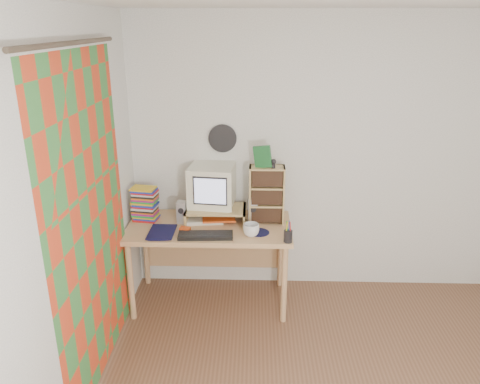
# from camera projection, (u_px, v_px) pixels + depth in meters

# --- Properties ---
(back_wall) EXTENTS (3.50, 0.00, 3.50)m
(back_wall) POSITION_uv_depth(u_px,v_px,m) (327.00, 158.00, 4.16)
(back_wall) COLOR white
(back_wall) RESTS_ON floor
(left_wall) EXTENTS (0.00, 3.50, 3.50)m
(left_wall) POSITION_uv_depth(u_px,v_px,m) (53.00, 243.00, 2.57)
(left_wall) COLOR white
(left_wall) RESTS_ON floor
(curtain) EXTENTS (0.00, 2.20, 2.20)m
(curtain) POSITION_uv_depth(u_px,v_px,m) (91.00, 224.00, 3.05)
(curtain) COLOR red
(curtain) RESTS_ON left_wall
(wall_disc) EXTENTS (0.25, 0.02, 0.25)m
(wall_disc) POSITION_uv_depth(u_px,v_px,m) (223.00, 138.00, 4.11)
(wall_disc) COLOR black
(wall_disc) RESTS_ON back_wall
(desk) EXTENTS (1.40, 0.70, 0.75)m
(desk) POSITION_uv_depth(u_px,v_px,m) (210.00, 236.00, 4.12)
(desk) COLOR tan
(desk) RESTS_ON floor
(monitor_riser) EXTENTS (0.52, 0.30, 0.12)m
(monitor_riser) POSITION_uv_depth(u_px,v_px,m) (216.00, 211.00, 4.08)
(monitor_riser) COLOR tan
(monitor_riser) RESTS_ON desk
(crt_monitor) EXTENTS (0.41, 0.41, 0.36)m
(crt_monitor) POSITION_uv_depth(u_px,v_px,m) (212.00, 187.00, 4.06)
(crt_monitor) COLOR white
(crt_monitor) RESTS_ON monitor_riser
(speaker_left) EXTENTS (0.08, 0.08, 0.20)m
(speaker_left) POSITION_uv_depth(u_px,v_px,m) (182.00, 212.00, 4.03)
(speaker_left) COLOR #B7B6BB
(speaker_left) RESTS_ON desk
(speaker_right) EXTENTS (0.08, 0.08, 0.22)m
(speaker_right) POSITION_uv_depth(u_px,v_px,m) (253.00, 211.00, 4.04)
(speaker_right) COLOR #B7B6BB
(speaker_right) RESTS_ON desk
(keyboard) EXTENTS (0.45, 0.17, 0.03)m
(keyboard) POSITION_uv_depth(u_px,v_px,m) (206.00, 235.00, 3.79)
(keyboard) COLOR black
(keyboard) RESTS_ON desk
(dvd_stack) EXTENTS (0.22, 0.17, 0.29)m
(dvd_stack) POSITION_uv_depth(u_px,v_px,m) (145.00, 205.00, 4.08)
(dvd_stack) COLOR brown
(dvd_stack) RESTS_ON desk
(cd_rack) EXTENTS (0.30, 0.16, 0.50)m
(cd_rack) POSITION_uv_depth(u_px,v_px,m) (267.00, 195.00, 4.01)
(cd_rack) COLOR tan
(cd_rack) RESTS_ON desk
(mug) EXTENTS (0.14, 0.14, 0.11)m
(mug) POSITION_uv_depth(u_px,v_px,m) (251.00, 230.00, 3.80)
(mug) COLOR white
(mug) RESTS_ON desk
(diary) EXTENTS (0.26, 0.19, 0.05)m
(diary) POSITION_uv_depth(u_px,v_px,m) (149.00, 231.00, 3.85)
(diary) COLOR #0E0E34
(diary) RESTS_ON desk
(mousepad) EXTENTS (0.21, 0.21, 0.00)m
(mousepad) POSITION_uv_depth(u_px,v_px,m) (259.00, 232.00, 3.88)
(mousepad) COLOR #101035
(mousepad) RESTS_ON desk
(pen_cup) EXTENTS (0.08, 0.08, 0.14)m
(pen_cup) POSITION_uv_depth(u_px,v_px,m) (288.00, 234.00, 3.69)
(pen_cup) COLOR black
(pen_cup) RESTS_ON desk
(papers) EXTENTS (0.35, 0.27, 0.04)m
(papers) POSITION_uv_depth(u_px,v_px,m) (210.00, 218.00, 4.11)
(papers) COLOR silver
(papers) RESTS_ON desk
(red_box) EXTENTS (0.10, 0.07, 0.04)m
(red_box) POSITION_uv_depth(u_px,v_px,m) (185.00, 230.00, 3.87)
(red_box) COLOR #CD4315
(red_box) RESTS_ON desk
(game_box) EXTENTS (0.15, 0.06, 0.18)m
(game_box) POSITION_uv_depth(u_px,v_px,m) (263.00, 157.00, 3.88)
(game_box) COLOR #1A5C2A
(game_box) RESTS_ON cd_rack
(webcam) EXTENTS (0.05, 0.05, 0.08)m
(webcam) POSITION_uv_depth(u_px,v_px,m) (273.00, 163.00, 3.88)
(webcam) COLOR black
(webcam) RESTS_ON cd_rack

